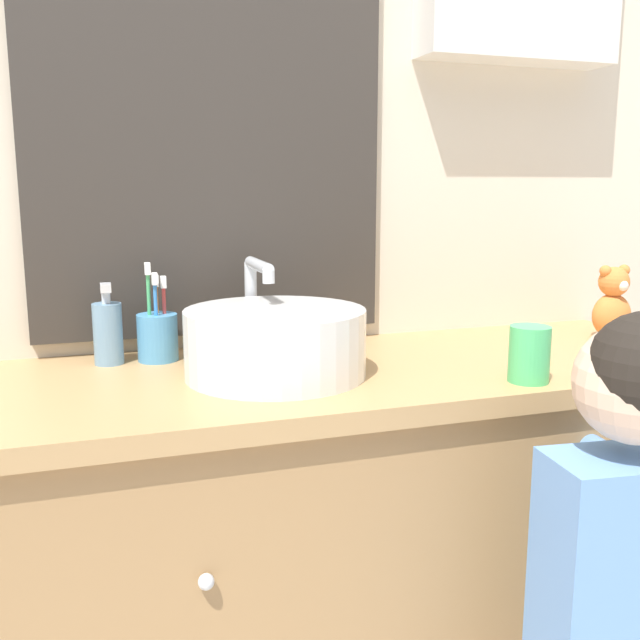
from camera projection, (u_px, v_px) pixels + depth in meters
The scene contains 8 objects.
wall_back at pixel (316, 120), 1.48m from camera, with size 3.20×0.18×2.50m.
vanity_counter at pixel (352, 573), 1.38m from camera, with size 1.42×0.51×0.83m.
sink_basin at pixel (275, 340), 1.23m from camera, with size 0.31×0.37×0.19m.
toothbrush_holder at pixel (158, 335), 1.34m from camera, with size 0.08×0.08×0.19m.
soap_dispenser at pixel (108, 332), 1.31m from camera, with size 0.05×0.05×0.15m.
child_figure at pixel (618, 594), 1.02m from camera, with size 0.26×0.47×0.99m.
teddy_bear at pixel (612, 303), 1.54m from camera, with size 0.09×0.07×0.16m.
drinking_cup at pixel (529, 354), 1.19m from camera, with size 0.07×0.07×0.10m, color #4CC670.
Camera 1 is at (-0.46, -0.83, 1.15)m, focal length 40.00 mm.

